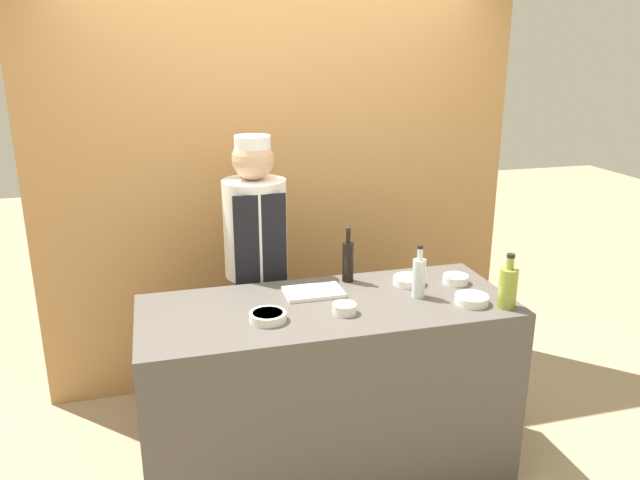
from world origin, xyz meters
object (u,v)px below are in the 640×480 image
at_px(bottle_oil, 508,287).
at_px(bottle_soy, 348,260).
at_px(sauce_bowl_brown, 268,316).
at_px(sauce_bowl_red, 408,280).
at_px(sauce_bowl_white, 472,299).
at_px(cutting_board, 313,292).
at_px(sauce_bowl_yellow, 344,308).
at_px(bottle_clear, 419,277).
at_px(chef_center, 257,271).
at_px(sauce_bowl_green, 456,279).

bearing_deg(bottle_oil, bottle_soy, 140.01).
bearing_deg(sauce_bowl_brown, sauce_bowl_red, 17.58).
height_order(sauce_bowl_white, bottle_soy, bottle_soy).
height_order(sauce_bowl_white, cutting_board, sauce_bowl_white).
distance_m(sauce_bowl_yellow, bottle_clear, 0.43).
xyz_separation_m(sauce_bowl_yellow, cutting_board, (-0.08, 0.27, -0.02)).
distance_m(bottle_soy, chef_center, 0.56).
height_order(sauce_bowl_yellow, cutting_board, sauce_bowl_yellow).
bearing_deg(sauce_bowl_red, sauce_bowl_brown, -162.42).
bearing_deg(bottle_oil, sauce_bowl_white, 150.14).
height_order(sauce_bowl_white, bottle_clear, bottle_clear).
height_order(sauce_bowl_yellow, bottle_clear, bottle_clear).
bearing_deg(bottle_oil, bottle_clear, 146.79).
xyz_separation_m(sauce_bowl_white, bottle_clear, (-0.21, 0.15, 0.08)).
distance_m(sauce_bowl_white, chef_center, 1.20).
distance_m(cutting_board, bottle_soy, 0.27).
bearing_deg(sauce_bowl_red, bottle_oil, -49.83).
xyz_separation_m(sauce_bowl_white, bottle_soy, (-0.49, 0.44, 0.09)).
bearing_deg(chef_center, sauce_bowl_brown, -95.44).
height_order(sauce_bowl_brown, bottle_oil, bottle_oil).
bearing_deg(sauce_bowl_yellow, cutting_board, 106.81).
bearing_deg(chef_center, bottle_soy, -37.76).
distance_m(sauce_bowl_green, cutting_board, 0.76).
xyz_separation_m(sauce_bowl_red, bottle_oil, (0.33, -0.40, 0.08)).
relative_size(sauce_bowl_white, bottle_oil, 0.60).
relative_size(cutting_board, bottle_clear, 1.08).
height_order(bottle_oil, chef_center, chef_center).
height_order(sauce_bowl_red, sauce_bowl_white, sauce_bowl_white).
relative_size(sauce_bowl_yellow, bottle_soy, 0.38).
xyz_separation_m(sauce_bowl_green, sauce_bowl_white, (-0.05, -0.27, -0.00)).
relative_size(sauce_bowl_red, sauce_bowl_brown, 0.95).
bearing_deg(bottle_oil, sauce_bowl_brown, 172.61).
xyz_separation_m(sauce_bowl_brown, chef_center, (0.07, 0.71, -0.04)).
distance_m(sauce_bowl_green, sauce_bowl_red, 0.25).
relative_size(sauce_bowl_yellow, cutting_board, 0.39).
relative_size(cutting_board, bottle_soy, 0.99).
height_order(sauce_bowl_green, sauce_bowl_red, sauce_bowl_green).
bearing_deg(sauce_bowl_green, sauce_bowl_red, 168.44).
distance_m(sauce_bowl_red, bottle_clear, 0.19).
bearing_deg(sauce_bowl_brown, sauce_bowl_white, -3.81).
distance_m(sauce_bowl_yellow, sauce_bowl_white, 0.63).
distance_m(sauce_bowl_brown, bottle_soy, 0.63).
distance_m(sauce_bowl_white, bottle_soy, 0.66).
bearing_deg(bottle_clear, cutting_board, 161.32).
relative_size(sauce_bowl_green, sauce_bowl_brown, 0.79).
xyz_separation_m(cutting_board, chef_center, (-0.21, 0.46, -0.03)).
distance_m(sauce_bowl_red, sauce_bowl_brown, 0.83).
bearing_deg(sauce_bowl_brown, bottle_oil, -7.39).
height_order(bottle_clear, bottle_oil, same).
height_order(sauce_bowl_red, bottle_oil, bottle_oil).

